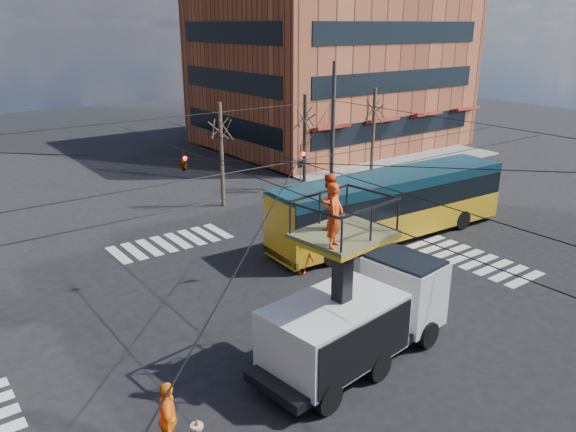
% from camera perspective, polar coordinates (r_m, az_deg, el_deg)
% --- Properties ---
extents(ground, '(120.00, 120.00, 0.00)m').
position_cam_1_polar(ground, '(20.05, 0.81, -11.20)').
color(ground, black).
rests_on(ground, ground).
extents(sidewalk_ne, '(18.00, 18.00, 0.12)m').
position_cam_1_polar(sidewalk_ne, '(48.00, 5.53, 6.83)').
color(sidewalk_ne, slate).
rests_on(sidewalk_ne, ground).
extents(crosswalks, '(22.40, 22.40, 0.02)m').
position_cam_1_polar(crosswalks, '(20.05, 0.81, -11.18)').
color(crosswalks, silver).
rests_on(crosswalks, ground).
extents(building_ne, '(20.06, 16.06, 14.00)m').
position_cam_1_polar(building_ne, '(49.92, 4.29, 15.38)').
color(building_ne, brown).
rests_on(building_ne, ground).
extents(overhead_network, '(24.24, 24.24, 8.00)m').
position_cam_1_polar(overhead_network, '(18.54, -0.06, 0.77)').
color(overhead_network, '#2D2D30').
rests_on(overhead_network, ground).
extents(tree_a, '(2.00, 2.00, 6.00)m').
position_cam_1_polar(tree_a, '(31.85, -6.88, 8.98)').
color(tree_a, '#382B21').
rests_on(tree_a, ground).
extents(tree_b, '(2.00, 2.00, 6.00)m').
position_cam_1_polar(tree_b, '(35.17, 1.73, 10.04)').
color(tree_b, '#382B21').
rests_on(tree_b, ground).
extents(tree_c, '(2.00, 2.00, 6.00)m').
position_cam_1_polar(tree_c, '(39.14, 8.76, 10.74)').
color(tree_c, '#382B21').
rests_on(tree_c, ground).
extents(utility_truck, '(7.22, 3.31, 6.24)m').
position_cam_1_polar(utility_truck, '(17.52, 7.17, -8.50)').
color(utility_truck, black).
rests_on(utility_truck, ground).
extents(city_bus, '(13.21, 3.34, 3.20)m').
position_cam_1_polar(city_bus, '(27.87, 10.44, 1.21)').
color(city_bus, orange).
rests_on(city_bus, ground).
extents(traffic_cone, '(0.36, 0.36, 0.68)m').
position_cam_1_polar(traffic_cone, '(15.38, -9.23, -20.61)').
color(traffic_cone, '#E45109').
rests_on(traffic_cone, ground).
extents(worker_ground, '(0.90, 1.28, 2.02)m').
position_cam_1_polar(worker_ground, '(14.72, -12.07, -19.56)').
color(worker_ground, orange).
rests_on(worker_ground, ground).
extents(flagger, '(1.16, 1.20, 1.64)m').
position_cam_1_polar(flagger, '(23.71, 1.45, -4.02)').
color(flagger, '#F64D0F').
rests_on(flagger, ground).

